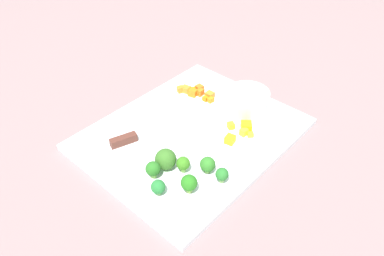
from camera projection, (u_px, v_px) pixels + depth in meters
name	position (u px, v px, depth m)	size (l,w,h in m)	color
ground_plane	(192.00, 136.00, 0.80)	(4.00, 4.00, 0.00)	gray
cutting_board	(192.00, 134.00, 0.79)	(0.43, 0.35, 0.01)	white
prep_bowl	(247.00, 101.00, 0.83)	(0.10, 0.10, 0.05)	#BCBBB8
chef_knife	(158.00, 129.00, 0.79)	(0.29, 0.11, 0.02)	silver
carrot_dice_0	(205.00, 99.00, 0.87)	(0.01, 0.01, 0.01)	orange
carrot_dice_1	(200.00, 92.00, 0.89)	(0.02, 0.01, 0.02)	orange
carrot_dice_2	(186.00, 89.00, 0.90)	(0.02, 0.02, 0.01)	orange
carrot_dice_3	(211.00, 100.00, 0.87)	(0.01, 0.01, 0.01)	orange
carrot_dice_4	(180.00, 89.00, 0.90)	(0.02, 0.01, 0.01)	orange
carrot_dice_5	(199.00, 89.00, 0.90)	(0.02, 0.02, 0.02)	orange
carrot_dice_6	(193.00, 93.00, 0.89)	(0.02, 0.02, 0.02)	orange
carrot_dice_7	(192.00, 90.00, 0.90)	(0.01, 0.02, 0.01)	orange
carrot_dice_8	(210.00, 95.00, 0.88)	(0.02, 0.02, 0.01)	orange
pepper_dice_0	(246.00, 127.00, 0.79)	(0.02, 0.02, 0.02)	yellow
pepper_dice_1	(250.00, 135.00, 0.78)	(0.01, 0.01, 0.01)	yellow
pepper_dice_2	(230.00, 139.00, 0.76)	(0.02, 0.02, 0.02)	yellow
pepper_dice_3	(244.00, 132.00, 0.78)	(0.01, 0.01, 0.02)	yellow
pepper_dice_4	(231.00, 126.00, 0.79)	(0.01, 0.01, 0.01)	yellow
broccoli_floret_0	(153.00, 169.00, 0.68)	(0.03, 0.03, 0.04)	#86B654
broccoli_floret_1	(158.00, 187.00, 0.65)	(0.03, 0.03, 0.03)	#87AD60
broccoli_floret_2	(189.00, 183.00, 0.65)	(0.03, 0.03, 0.04)	#93B757
broccoli_floret_3	(222.00, 175.00, 0.67)	(0.02, 0.02, 0.03)	#88B063
broccoli_floret_4	(208.00, 165.00, 0.69)	(0.03, 0.03, 0.03)	#8CB35C
broccoli_floret_5	(183.00, 164.00, 0.69)	(0.03, 0.03, 0.03)	#8EBA5D
broccoli_floret_6	(166.00, 159.00, 0.70)	(0.04, 0.04, 0.04)	#8AAE67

